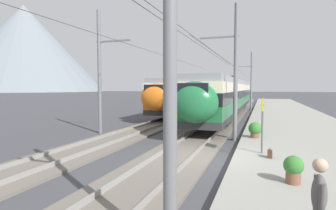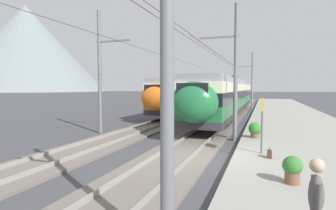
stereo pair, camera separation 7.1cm
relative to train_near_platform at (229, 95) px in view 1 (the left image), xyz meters
The scene contains 15 objects.
ground_plane 18.65m from the train_near_platform, behind, with size 400.00×400.00×0.00m, color #424247.
track_near 18.60m from the train_near_platform, behind, with size 120.00×3.00×0.28m.
track_far 19.17m from the train_near_platform, 165.92° to the left, with size 120.00×3.00×0.28m.
train_near_platform is the anchor object (origin of this frame).
train_far_track 7.94m from the train_near_platform, 35.69° to the left, with size 33.09×3.00×4.27m.
catenary_mast_west 25.36m from the train_near_platform, behind, with size 49.85×2.26×8.26m.
catenary_mast_mid 13.94m from the train_near_platform, behind, with size 49.85×2.26×7.78m.
catenary_mast_east 8.73m from the train_near_platform, 12.21° to the right, with size 49.85×2.26×7.80m.
catenary_mast_far_side 15.74m from the train_near_platform, 154.97° to the left, with size 49.85×2.44×8.11m.
platform_sign 17.98m from the train_near_platform, 168.93° to the right, with size 0.70×0.08×2.30m.
passenger_walking 25.33m from the train_near_platform, behind, with size 0.53×0.22×1.69m.
handbag_near_sign 18.76m from the train_near_platform, 168.41° to the right, with size 0.32×0.18×0.43m.
potted_plant_platform_edge 21.62m from the train_near_platform, 168.45° to the right, with size 0.56×0.56×0.81m.
potted_plant_by_shelter 14.43m from the train_near_platform, 167.60° to the right, with size 0.71×0.71×0.87m.
mountain_right_ridge 226.16m from the train_near_platform, 52.11° to the left, with size 122.76×122.76×68.61m, color slate.
Camera 1 is at (-11.04, -2.13, 3.05)m, focal length 28.82 mm.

